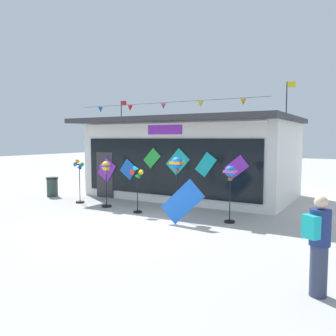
% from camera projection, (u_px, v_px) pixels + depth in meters
% --- Properties ---
extents(ground_plane, '(80.00, 80.00, 0.00)m').
position_uv_depth(ground_plane, '(124.00, 225.00, 10.46)').
color(ground_plane, '#ADAAA5').
extents(kite_shop_building, '(9.04, 5.83, 4.81)m').
position_uv_depth(kite_shop_building, '(192.00, 157.00, 15.82)').
color(kite_shop_building, silver).
rests_on(kite_shop_building, ground_plane).
extents(wind_spinner_far_left, '(0.40, 0.35, 1.77)m').
position_uv_depth(wind_spinner_far_left, '(79.00, 175.00, 14.01)').
color(wind_spinner_far_left, black).
rests_on(wind_spinner_far_left, ground_plane).
extents(wind_spinner_left, '(0.38, 0.38, 1.75)m').
position_uv_depth(wind_spinner_left, '(106.00, 172.00, 13.17)').
color(wind_spinner_left, black).
rests_on(wind_spinner_left, ground_plane).
extents(wind_spinner_center_left, '(0.43, 0.30, 1.65)m').
position_uv_depth(wind_spinner_center_left, '(137.00, 180.00, 12.11)').
color(wind_spinner_center_left, black).
rests_on(wind_spinner_center_left, ground_plane).
extents(wind_spinner_center_right, '(0.38, 0.38, 2.00)m').
position_uv_depth(wind_spinner_center_right, '(177.00, 168.00, 11.29)').
color(wind_spinner_center_right, black).
rests_on(wind_spinner_center_right, ground_plane).
extents(wind_spinner_right, '(0.35, 0.35, 1.77)m').
position_uv_depth(wind_spinner_right, '(230.00, 178.00, 10.69)').
color(wind_spinner_right, black).
rests_on(wind_spinner_right, ground_plane).
extents(person_near_camera, '(0.44, 0.47, 1.68)m').
position_uv_depth(person_near_camera, '(319.00, 244.00, 5.70)').
color(person_near_camera, '#333D56').
rests_on(person_near_camera, ground_plane).
extents(trash_bin, '(0.52, 0.52, 0.87)m').
position_uv_depth(trash_bin, '(52.00, 187.00, 15.66)').
color(trash_bin, '#2D4238').
rests_on(trash_bin, ground_plane).
extents(display_kite_on_ground, '(1.40, 0.22, 1.40)m').
position_uv_depth(display_kite_on_ground, '(182.00, 202.00, 10.52)').
color(display_kite_on_ground, blue).
rests_on(display_kite_on_ground, ground_plane).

